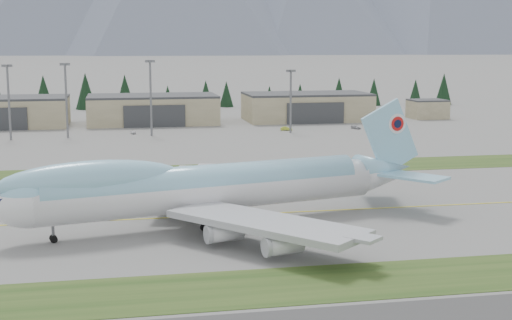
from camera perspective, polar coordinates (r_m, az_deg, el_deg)
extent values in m
plane|color=slate|center=(127.49, 1.83, -4.25)|extent=(7000.00, 7000.00, 0.00)
cube|color=#264418|center=(92.25, 7.11, -9.66)|extent=(400.00, 14.00, 0.08)
cube|color=#264418|center=(170.75, -1.49, -0.78)|extent=(400.00, 18.00, 0.08)
cube|color=yellow|center=(127.49, 1.83, -4.25)|extent=(400.00, 0.40, 0.02)
cylinder|color=white|center=(117.87, -3.58, -2.42)|extent=(57.50, 19.36, 6.67)
cylinder|color=#8ECCE8|center=(117.29, -4.05, -1.87)|extent=(53.38, 17.94, 6.16)
ellipsoid|color=white|center=(111.50, -17.59, -3.52)|extent=(11.89, 8.89, 6.67)
ellipsoid|color=#8ECCE8|center=(111.24, -17.62, -2.91)|extent=(9.97, 7.51, 5.65)
ellipsoid|color=#8ECCE8|center=(112.16, -12.98, -1.59)|extent=(28.87, 11.86, 6.16)
cube|color=#0C1433|center=(110.92, -19.47, -2.98)|extent=(2.74, 3.09, 1.33)
cone|color=white|center=(133.19, 10.22, -1.19)|extent=(13.46, 9.13, 6.54)
cone|color=#8ECCE8|center=(132.97, 10.23, -0.67)|extent=(12.33, 8.33, 5.95)
cube|color=#8ECCE8|center=(132.69, 10.67, 1.81)|extent=(12.25, 3.38, 14.16)
cylinder|color=white|center=(133.43, 11.04, 2.90)|extent=(3.65, 1.03, 3.69)
cylinder|color=red|center=(133.51, 11.02, 2.91)|extent=(2.65, 0.80, 2.67)
cylinder|color=#0C1433|center=(133.60, 10.99, 2.91)|extent=(1.55, 0.54, 1.54)
cube|color=#8ECCE8|center=(139.24, 9.51, -0.46)|extent=(8.38, 12.32, 0.47)
cube|color=#8ECCE8|center=(129.31, 12.50, -1.30)|extent=(11.79, 12.69, 0.47)
cube|color=#ABAEB4|center=(134.57, -5.25, -1.78)|extent=(17.41, 32.26, 1.03)
cube|color=#ABAEB4|center=(103.79, 0.76, -5.07)|extent=(27.53, 29.64, 1.03)
cylinder|color=white|center=(129.73, -6.64, -3.10)|extent=(5.77, 3.69, 2.57)
cylinder|color=white|center=(140.11, -5.83, -2.16)|extent=(5.77, 3.69, 2.57)
cylinder|color=white|center=(106.16, -2.50, -5.84)|extent=(5.77, 3.69, 2.57)
cylinder|color=white|center=(99.69, 2.23, -6.84)|extent=(5.77, 3.69, 2.57)
cylinder|color=slate|center=(112.95, -15.91, -5.75)|extent=(0.54, 0.54, 2.46)
cylinder|color=slate|center=(121.21, -4.75, -4.34)|extent=(0.69, 0.69, 2.67)
cylinder|color=slate|center=(115.58, -3.74, -5.01)|extent=(0.69, 0.69, 2.67)
cylinder|color=slate|center=(122.93, -2.48, -4.13)|extent=(0.69, 0.69, 2.67)
cylinder|color=slate|center=(117.38, -1.38, -4.77)|extent=(0.69, 0.69, 2.67)
cylinder|color=black|center=(112.72, -15.87, -6.13)|extent=(1.18, 0.60, 1.13)
cylinder|color=black|center=(113.51, -15.93, -6.02)|extent=(1.18, 0.60, 1.13)
cylinder|color=black|center=(121.38, -4.74, -4.67)|extent=(1.31, 0.78, 1.23)
cylinder|color=black|center=(115.76, -3.74, -5.35)|extent=(1.31, 0.78, 1.23)
cylinder|color=black|center=(123.10, -2.48, -4.45)|extent=(1.31, 0.78, 1.23)
cylinder|color=black|center=(117.56, -1.38, -5.11)|extent=(1.31, 0.78, 1.23)
cube|color=gray|center=(275.32, -19.79, 3.57)|extent=(48.00, 26.00, 10.00)
cube|color=gray|center=(272.29, -8.26, 3.96)|extent=(48.00, 26.00, 10.00)
cube|color=#343639|center=(271.85, -8.29, 5.09)|extent=(48.00, 26.00, 0.80)
cube|color=#343639|center=(259.16, -8.12, 3.48)|extent=(22.08, 0.60, 8.00)
cube|color=gray|center=(281.48, 4.06, 4.20)|extent=(48.00, 26.00, 10.00)
cube|color=#343639|center=(281.06, 4.07, 5.30)|extent=(48.00, 26.00, 0.80)
cube|color=#343639|center=(268.81, 4.79, 3.74)|extent=(22.08, 0.60, 8.00)
cube|color=gray|center=(296.60, 13.56, 3.94)|extent=(14.00, 12.00, 7.00)
cube|color=#343639|center=(296.29, 13.58, 4.67)|extent=(14.00, 12.00, 0.60)
cylinder|color=slate|center=(235.75, -19.15, 4.28)|extent=(0.70, 0.70, 22.71)
cube|color=slate|center=(235.12, -19.30, 7.13)|extent=(3.20, 3.20, 0.80)
cylinder|color=slate|center=(235.68, -14.93, 4.52)|extent=(0.70, 0.70, 23.03)
cube|color=slate|center=(235.06, -15.05, 7.41)|extent=(3.20, 3.20, 0.80)
cylinder|color=slate|center=(235.20, -8.41, 4.82)|extent=(0.70, 0.70, 23.84)
cube|color=slate|center=(234.58, -8.48, 7.82)|extent=(3.20, 3.20, 0.80)
cylinder|color=slate|center=(241.32, 2.79, 4.62)|extent=(0.70, 0.70, 20.45)
cube|color=slate|center=(240.69, 2.81, 7.14)|extent=(3.20, 3.20, 0.80)
imported|color=silver|center=(241.90, -9.80, 2.07)|extent=(1.96, 3.59, 1.16)
imported|color=#A6BA2E|center=(248.00, 2.44, 2.37)|extent=(4.31, 2.13, 1.36)
imported|color=#AEAEB3|center=(255.18, 7.98, 2.49)|extent=(2.99, 4.71, 1.27)
cone|color=black|center=(335.51, -16.63, 5.17)|extent=(8.94, 8.94, 15.97)
cone|color=black|center=(337.28, -13.47, 5.39)|extent=(9.37, 9.37, 16.74)
cone|color=black|center=(331.91, -10.44, 5.37)|extent=(8.97, 8.97, 16.02)
cone|color=black|center=(330.56, -7.07, 5.00)|extent=(6.15, 6.15, 10.98)
cone|color=black|center=(336.13, -4.04, 5.29)|extent=(7.29, 7.29, 13.02)
cone|color=black|center=(341.44, -2.38, 5.30)|extent=(6.86, 6.86, 12.25)
cone|color=black|center=(337.50, 1.08, 5.10)|extent=(5.79, 5.79, 10.33)
cone|color=black|center=(344.91, 3.54, 5.22)|extent=(6.12, 6.12, 10.93)
cone|color=black|center=(349.80, 6.65, 5.46)|extent=(7.70, 7.70, 13.74)
cone|color=black|center=(354.37, 9.40, 5.41)|extent=(7.43, 7.43, 13.27)
cone|color=black|center=(362.83, 12.63, 5.35)|extent=(7.09, 7.09, 12.66)
cone|color=black|center=(367.69, 14.78, 5.53)|extent=(8.63, 8.63, 15.42)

